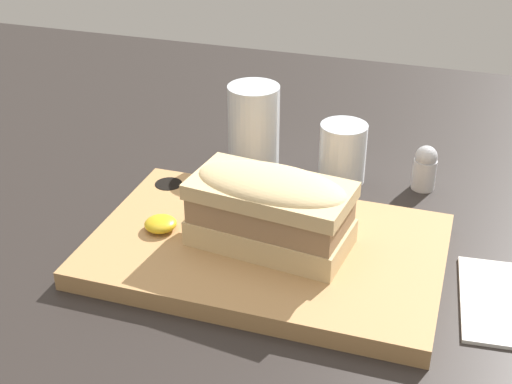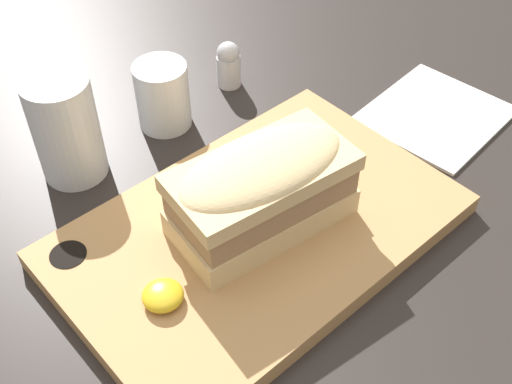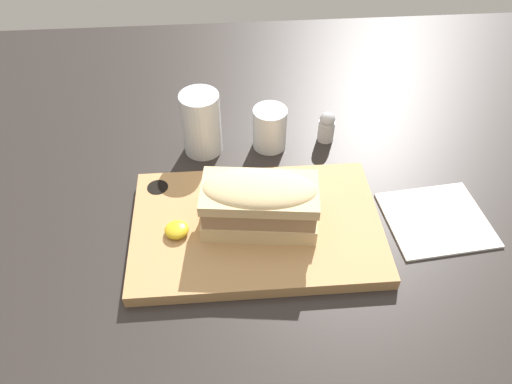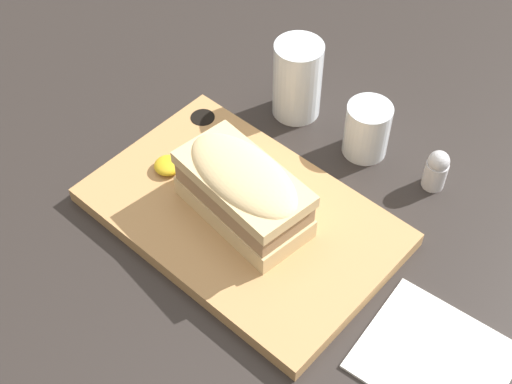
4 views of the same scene
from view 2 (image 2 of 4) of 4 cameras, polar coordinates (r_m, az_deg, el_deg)
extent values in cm
cube|color=#282321|center=(65.13, -5.77, -4.22)|extent=(198.00, 129.49, 2.00)
cube|color=tan|center=(62.81, 0.17, -3.47)|extent=(38.22, 24.58, 2.13)
cylinder|color=black|center=(62.32, -16.28, -5.65)|extent=(3.44, 3.44, 1.07)
cube|color=#DBBC84|center=(61.13, 0.51, -1.75)|extent=(17.91, 10.61, 2.85)
cube|color=#9E7A56|center=(59.08, 0.53, 0.14)|extent=(17.20, 10.19, 2.85)
cube|color=#DBBC84|center=(57.49, 0.55, 1.75)|extent=(17.91, 10.61, 1.71)
ellipsoid|color=#DBBC84|center=(57.00, 0.55, 2.27)|extent=(17.55, 10.40, 2.57)
ellipsoid|color=gold|center=(56.37, -8.29, -9.08)|extent=(3.64, 3.64, 1.46)
cylinder|color=silver|center=(69.36, -16.55, 5.42)|extent=(6.93, 6.93, 11.79)
cylinder|color=silver|center=(71.25, -16.05, 3.54)|extent=(6.10, 6.10, 5.31)
cylinder|color=silver|center=(75.03, -8.30, 8.48)|extent=(6.19, 6.19, 7.91)
cylinder|color=#470A14|center=(75.83, -8.20, 7.66)|extent=(5.57, 5.57, 4.82)
cube|color=white|center=(80.43, 15.65, 6.61)|extent=(17.00, 15.55, 0.40)
cylinder|color=silver|center=(81.79, -2.43, 10.72)|extent=(3.01, 3.01, 4.05)
sphere|color=#B7B7BC|center=(80.38, -2.49, 12.22)|extent=(2.86, 2.86, 2.86)
camera|label=1|loc=(0.57, 82.25, 3.53)|focal=50.00mm
camera|label=3|loc=(0.33, 103.23, 16.27)|focal=35.00mm
camera|label=4|loc=(0.71, 80.30, 37.17)|focal=50.00mm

